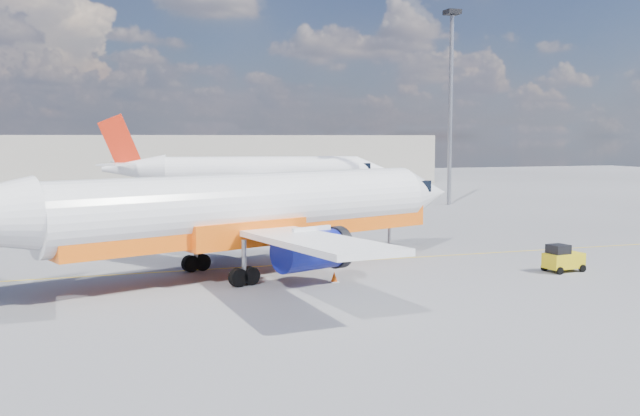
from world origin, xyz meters
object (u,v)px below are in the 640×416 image
object	(u,v)px
main_jet	(234,211)
second_jet	(254,173)
gse_tug	(563,259)
traffic_cone	(334,277)

from	to	relation	value
main_jet	second_jet	world-z (taller)	main_jet
main_jet	gse_tug	bearing A→B (deg)	-34.49
main_jet	traffic_cone	bearing A→B (deg)	-55.82
second_jet	traffic_cone	world-z (taller)	second_jet
second_jet	gse_tug	world-z (taller)	second_jet
second_jet	gse_tug	xyz separation A→B (m)	(7.14, -48.36, -2.71)
main_jet	traffic_cone	size ratio (longest dim) A/B	61.11
traffic_cone	gse_tug	bearing A→B (deg)	-5.43
gse_tug	traffic_cone	xyz separation A→B (m)	(-13.58, 1.29, -0.47)
second_jet	gse_tug	distance (m)	48.96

